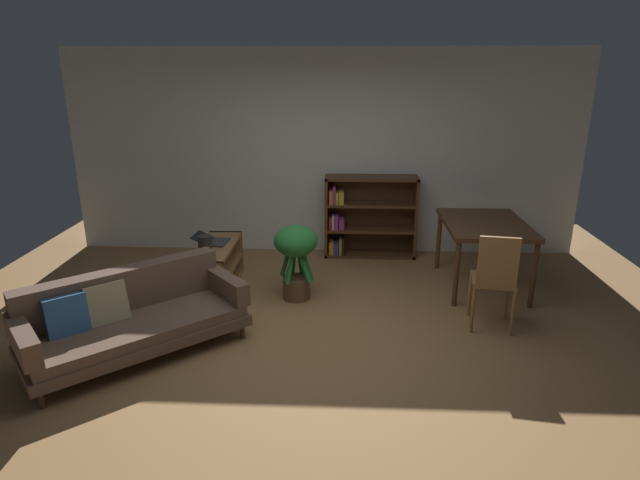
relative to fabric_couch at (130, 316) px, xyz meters
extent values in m
plane|color=#9E7042|center=(1.62, 0.19, -0.35)|extent=(8.16, 8.16, 0.00)
cube|color=silver|center=(1.62, 2.89, 1.00)|extent=(6.80, 0.10, 2.70)
cylinder|color=#56351E|center=(0.95, 0.27, -0.28)|extent=(0.04, 0.04, 0.14)
cylinder|color=#56351E|center=(-0.37, -0.87, -0.28)|extent=(0.04, 0.04, 0.14)
cylinder|color=#56351E|center=(0.52, 0.77, -0.28)|extent=(0.04, 0.04, 0.14)
cylinder|color=#56351E|center=(-0.80, -0.38, -0.28)|extent=(0.04, 0.04, 0.14)
cube|color=brown|center=(0.07, -0.05, -0.16)|extent=(1.95, 1.84, 0.10)
cube|color=brown|center=(0.07, -0.05, -0.06)|extent=(1.87, 1.76, 0.10)
cube|color=brown|center=(-0.12, 0.17, 0.18)|extent=(1.50, 1.34, 0.39)
cube|color=brown|center=(0.74, 0.53, 0.10)|extent=(0.59, 0.65, 0.22)
cube|color=brown|center=(-0.60, -0.63, 0.10)|extent=(0.59, 0.65, 0.22)
cube|color=#336093|center=(-0.42, -0.29, 0.14)|extent=(0.38, 0.36, 0.35)
cube|color=tan|center=(-0.17, -0.06, 0.15)|extent=(0.40, 0.38, 0.37)
cube|color=olive|center=(0.43, 2.03, -0.09)|extent=(0.41, 0.04, 0.51)
cube|color=olive|center=(0.43, 0.97, -0.09)|extent=(0.41, 0.04, 0.51)
cube|color=olive|center=(0.43, 1.50, -0.13)|extent=(0.41, 1.06, 0.04)
cube|color=olive|center=(0.43, 1.50, 0.14)|extent=(0.41, 1.10, 0.04)
cube|color=olive|center=(0.43, 1.50, -0.33)|extent=(0.41, 1.06, 0.04)
cube|color=#333338|center=(0.44, 1.59, 0.17)|extent=(0.23, 0.33, 0.02)
cube|color=black|center=(0.25, 1.61, 0.22)|extent=(0.21, 0.31, 0.09)
cylinder|color=#2D2823|center=(0.39, 1.22, 0.26)|extent=(0.15, 0.15, 0.20)
cylinder|color=slate|center=(0.39, 1.22, 0.30)|extent=(0.08, 0.08, 0.01)
cylinder|color=brown|center=(1.38, 1.22, -0.23)|extent=(0.31, 0.31, 0.24)
cylinder|color=#287A33|center=(1.47, 1.19, 0.16)|extent=(0.23, 0.10, 0.55)
cylinder|color=#287A33|center=(1.41, 1.28, 0.16)|extent=(0.11, 0.18, 0.55)
cylinder|color=#287A33|center=(1.36, 1.29, 0.09)|extent=(0.08, 0.18, 0.41)
cylinder|color=#287A33|center=(1.30, 1.25, 0.19)|extent=(0.22, 0.11, 0.61)
cylinder|color=#287A33|center=(1.33, 1.16, 0.07)|extent=(0.15, 0.14, 0.37)
cylinder|color=#287A33|center=(1.34, 1.12, 0.13)|extent=(0.12, 0.24, 0.50)
cylinder|color=#287A33|center=(1.47, 1.15, 0.09)|extent=(0.22, 0.20, 0.42)
ellipsoid|color=#287A33|center=(1.38, 1.22, 0.32)|extent=(0.48, 0.48, 0.33)
cylinder|color=#56351E|center=(3.10, 2.22, 0.02)|extent=(0.06, 0.06, 0.73)
cylinder|color=#56351E|center=(3.10, 1.09, 0.02)|extent=(0.06, 0.06, 0.73)
cylinder|color=#56351E|center=(3.91, 2.22, 0.02)|extent=(0.06, 0.06, 0.73)
cylinder|color=#56351E|center=(3.91, 1.09, 0.02)|extent=(0.06, 0.06, 0.73)
cube|color=#56351E|center=(3.51, 1.65, 0.41)|extent=(0.91, 1.23, 0.05)
cylinder|color=olive|center=(3.20, 0.85, -0.11)|extent=(0.04, 0.04, 0.47)
cylinder|color=olive|center=(3.57, 0.80, -0.11)|extent=(0.04, 0.04, 0.47)
cylinder|color=olive|center=(3.15, 0.49, -0.11)|extent=(0.04, 0.04, 0.47)
cylinder|color=olive|center=(3.52, 0.44, -0.11)|extent=(0.04, 0.04, 0.47)
cube|color=olive|center=(3.36, 0.65, 0.14)|extent=(0.46, 0.45, 0.04)
cube|color=olive|center=(3.33, 0.47, 0.40)|extent=(0.37, 0.09, 0.48)
cube|color=#56351E|center=(1.67, 2.66, 0.20)|extent=(0.04, 0.35, 1.09)
cube|color=#56351E|center=(2.85, 2.66, 0.20)|extent=(0.04, 0.35, 1.09)
cube|color=#56351E|center=(2.26, 2.66, 0.72)|extent=(1.21, 0.35, 0.04)
cube|color=#56351E|center=(2.26, 2.66, -0.33)|extent=(1.21, 0.35, 0.04)
cube|color=#56351E|center=(2.26, 2.82, 0.20)|extent=(1.18, 0.04, 1.09)
cube|color=#56351E|center=(2.26, 2.66, 0.02)|extent=(1.18, 0.33, 0.04)
cube|color=#56351E|center=(2.26, 2.66, 0.37)|extent=(1.18, 0.33, 0.04)
cube|color=orange|center=(1.74, 2.64, -0.23)|extent=(0.06, 0.25, 0.17)
cube|color=#2D5199|center=(1.80, 2.63, -0.23)|extent=(0.05, 0.24, 0.15)
cube|color=orange|center=(1.86, 2.64, -0.21)|extent=(0.04, 0.26, 0.21)
cube|color=black|center=(1.89, 2.64, -0.20)|extent=(0.03, 0.28, 0.22)
cube|color=red|center=(1.72, 2.64, 0.12)|extent=(0.03, 0.26, 0.16)
cube|color=silver|center=(1.76, 2.63, 0.13)|extent=(0.03, 0.22, 0.18)
cube|color=#993884|center=(1.80, 2.64, 0.14)|extent=(0.05, 0.27, 0.19)
cube|color=#993884|center=(1.87, 2.64, 0.12)|extent=(0.07, 0.25, 0.15)
cube|color=orange|center=(1.73, 2.63, 0.48)|extent=(0.04, 0.24, 0.18)
cube|color=#993884|center=(1.77, 2.63, 0.50)|extent=(0.03, 0.22, 0.23)
cube|color=gold|center=(1.81, 2.63, 0.47)|extent=(0.03, 0.24, 0.16)
cube|color=gold|center=(1.86, 2.64, 0.47)|extent=(0.07, 0.27, 0.17)
camera|label=1|loc=(1.89, -4.22, 2.14)|focal=29.92mm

